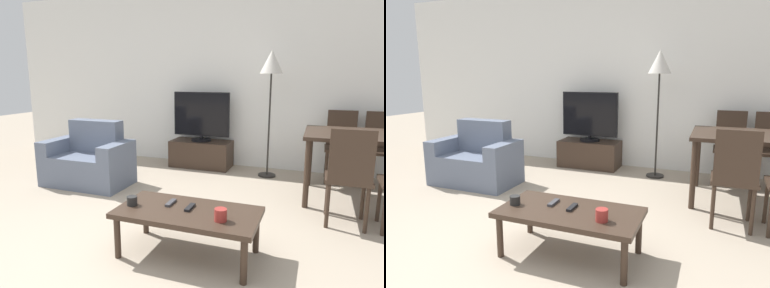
# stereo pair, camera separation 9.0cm
# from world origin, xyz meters

# --- Properties ---
(ground_plane) EXTENTS (18.00, 18.00, 0.00)m
(ground_plane) POSITION_xyz_m (0.00, 0.00, 0.00)
(ground_plane) COLOR tan
(wall_back) EXTENTS (7.54, 0.06, 2.70)m
(wall_back) POSITION_xyz_m (0.00, 3.43, 1.35)
(wall_back) COLOR white
(wall_back) RESTS_ON ground_plane
(armchair) EXTENTS (1.08, 0.63, 0.81)m
(armchair) POSITION_xyz_m (-1.26, 1.82, 0.29)
(armchair) COLOR slate
(armchair) RESTS_ON ground_plane
(tv_stand) EXTENTS (0.91, 0.45, 0.40)m
(tv_stand) POSITION_xyz_m (-0.19, 3.14, 0.20)
(tv_stand) COLOR #38281E
(tv_stand) RESTS_ON ground_plane
(tv) EXTENTS (0.87, 0.30, 0.74)m
(tv) POSITION_xyz_m (-0.19, 3.13, 0.77)
(tv) COLOR black
(tv) RESTS_ON tv_stand
(coffee_table) EXTENTS (1.09, 0.56, 0.37)m
(coffee_table) POSITION_xyz_m (0.59, 0.58, 0.33)
(coffee_table) COLOR #38281E
(coffee_table) RESTS_ON ground_plane
(dining_table) EXTENTS (1.32, 0.93, 0.77)m
(dining_table) POSITION_xyz_m (2.00, 2.34, 0.68)
(dining_table) COLOR #38281E
(dining_table) RESTS_ON ground_plane
(dining_chair_near) EXTENTS (0.40, 0.40, 0.93)m
(dining_chair_near) POSITION_xyz_m (1.77, 1.57, 0.52)
(dining_chair_near) COLOR #38281E
(dining_chair_near) RESTS_ON ground_plane
(dining_chair_far) EXTENTS (0.40, 0.40, 0.93)m
(dining_chair_far) POSITION_xyz_m (2.24, 3.12, 0.52)
(dining_chair_far) COLOR #38281E
(dining_chair_far) RESTS_ON ground_plane
(dining_chair_far_left) EXTENTS (0.40, 0.40, 0.93)m
(dining_chair_far_left) POSITION_xyz_m (1.77, 3.12, 0.52)
(dining_chair_far_left) COLOR #38281E
(dining_chair_far_left) RESTS_ON ground_plane
(floor_lamp) EXTENTS (0.30, 0.30, 1.72)m
(floor_lamp) POSITION_xyz_m (0.85, 2.97, 1.47)
(floor_lamp) COLOR black
(floor_lamp) RESTS_ON ground_plane
(remote_primary) EXTENTS (0.04, 0.15, 0.02)m
(remote_primary) POSITION_xyz_m (0.60, 0.61, 0.38)
(remote_primary) COLOR black
(remote_primary) RESTS_ON coffee_table
(remote_secondary) EXTENTS (0.04, 0.15, 0.02)m
(remote_secondary) POSITION_xyz_m (0.42, 0.65, 0.38)
(remote_secondary) COLOR #38383D
(remote_secondary) RESTS_ON coffee_table
(cup_white_near) EXTENTS (0.08, 0.08, 0.07)m
(cup_white_near) POSITION_xyz_m (0.14, 0.52, 0.41)
(cup_white_near) COLOR black
(cup_white_near) RESTS_ON coffee_table
(cup_colored_far) EXTENTS (0.09, 0.09, 0.09)m
(cup_colored_far) POSITION_xyz_m (0.88, 0.48, 0.42)
(cup_colored_far) COLOR maroon
(cup_colored_far) RESTS_ON coffee_table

